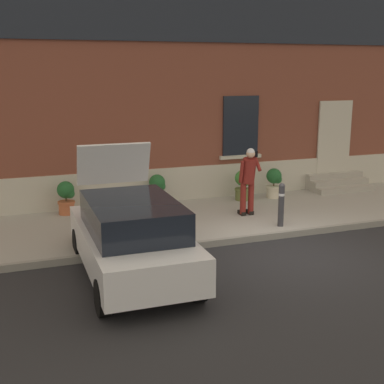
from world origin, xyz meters
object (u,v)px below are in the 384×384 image
planter_terracotta (66,197)px  planter_cream (274,182)px  bollard_near_person (281,203)px  planter_olive (243,184)px  hatchback_car_white (132,236)px  person_on_phone (248,177)px  planter_charcoal (158,189)px

planter_terracotta → planter_cream: size_ratio=1.00×
bollard_near_person → planter_cream: 2.85m
planter_olive → planter_cream: bearing=-2.9°
hatchback_car_white → person_on_phone: hatchback_car_white is taller
hatchback_car_white → planter_terracotta: hatchback_car_white is taller
person_on_phone → planter_olive: person_on_phone is taller
bollard_near_person → planter_olive: size_ratio=1.22×
planter_cream → planter_charcoal: bearing=174.9°
planter_olive → planter_cream: (0.97, -0.05, 0.00)m
hatchback_car_white → person_on_phone: size_ratio=2.34×
planter_olive → planter_cream: size_ratio=1.00×
planter_terracotta → planter_olive: bearing=-2.4°
hatchback_car_white → planter_cream: (5.20, 4.07, -0.19)m
planter_terracotta → planter_olive: same height
hatchback_car_white → planter_olive: 5.90m
person_on_phone → planter_olive: bearing=69.9°
planter_terracotta → planter_cream: (5.86, -0.26, 0.00)m
bollard_near_person → planter_olive: (0.25, 2.62, -0.11)m
hatchback_car_white → planter_terracotta: (-0.66, 4.32, -0.19)m
planter_cream → planter_terracotta: bearing=177.5°
hatchback_car_white → planter_cream: bearing=38.0°
bollard_near_person → planter_cream: (1.23, 2.57, -0.11)m
hatchback_car_white → person_on_phone: (3.64, 2.60, 0.35)m
bollard_near_person → person_on_phone: size_ratio=0.60×
hatchback_car_white → planter_charcoal: (1.78, 4.37, -0.19)m
bollard_near_person → planter_terracotta: size_ratio=1.22×
planter_charcoal → planter_cream: size_ratio=1.00×
person_on_phone → planter_olive: 1.71m
planter_terracotta → planter_charcoal: same height
hatchback_car_white → planter_olive: (4.23, 4.12, -0.19)m
hatchback_car_white → planter_cream: size_ratio=4.75×
hatchback_car_white → bollard_near_person: bearing=20.6°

